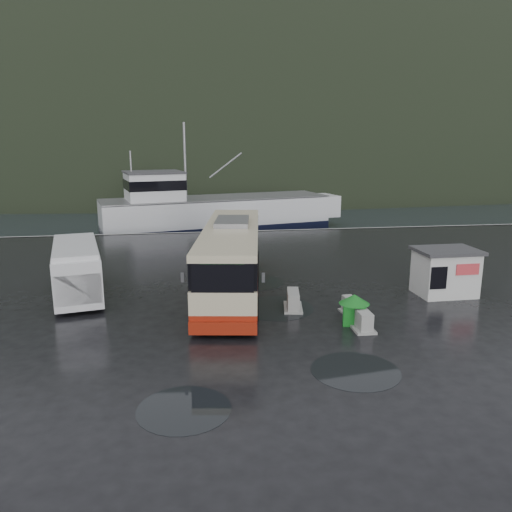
{
  "coord_description": "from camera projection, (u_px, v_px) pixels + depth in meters",
  "views": [
    {
      "loc": [
        -0.99,
        -21.5,
        7.62
      ],
      "look_at": [
        2.6,
        3.52,
        1.7
      ],
      "focal_mm": 35.0,
      "sensor_mm": 36.0,
      "label": 1
    }
  ],
  "objects": [
    {
      "name": "waste_bin_right",
      "position": [
        229.0,
        309.0,
        22.93
      ],
      "size": [
        1.0,
        1.0,
        1.31
      ],
      "primitive_type": null,
      "rotation": [
        0.0,
        0.0,
        -0.06
      ],
      "color": "#14731D",
      "rests_on": "ground"
    },
    {
      "name": "quay_edge",
      "position": [
        198.0,
        232.0,
        41.88
      ],
      "size": [
        160.0,
        0.6,
        1.5
      ],
      "primitive_type": "cube",
      "color": "#999993",
      "rests_on": "ground"
    },
    {
      "name": "harbor_water",
      "position": [
        188.0,
        170.0,
        128.62
      ],
      "size": [
        300.0,
        180.0,
        0.02
      ],
      "primitive_type": "cube",
      "color": "black",
      "rests_on": "ground"
    },
    {
      "name": "ticket_kiosk",
      "position": [
        443.0,
        294.0,
        25.15
      ],
      "size": [
        3.04,
        2.33,
        2.35
      ],
      "primitive_type": null,
      "rotation": [
        0.0,
        0.0,
        0.02
      ],
      "color": "silver",
      "rests_on": "ground"
    },
    {
      "name": "white_van",
      "position": [
        79.0,
        296.0,
        24.91
      ],
      "size": [
        3.49,
        6.73,
        2.68
      ],
      "primitive_type": null,
      "rotation": [
        0.0,
        0.0,
        0.21
      ],
      "color": "silver",
      "rests_on": "ground"
    },
    {
      "name": "waste_bin_left",
      "position": [
        353.0,
        324.0,
        21.16
      ],
      "size": [
        1.16,
        1.16,
        1.3
      ],
      "primitive_type": null,
      "rotation": [
        0.0,
        0.0,
        -0.29
      ],
      "color": "#14731D",
      "rests_on": "ground"
    },
    {
      "name": "puddles",
      "position": [
        271.0,
        324.0,
        21.07
      ],
      "size": [
        8.65,
        15.74,
        0.01
      ],
      "color": "black",
      "rests_on": "ground"
    },
    {
      "name": "coach_bus",
      "position": [
        232.0,
        291.0,
        25.65
      ],
      "size": [
        5.04,
        13.11,
        3.62
      ],
      "primitive_type": null,
      "rotation": [
        0.0,
        0.0,
        -0.15
      ],
      "color": "beige",
      "rests_on": "ground"
    },
    {
      "name": "dome_tent",
      "position": [
        218.0,
        324.0,
        21.1
      ],
      "size": [
        2.41,
        3.02,
        1.06
      ],
      "primitive_type": null,
      "rotation": [
        0.0,
        0.0,
        0.19
      ],
      "color": "#2B2E1C",
      "rests_on": "ground"
    },
    {
      "name": "jersey_barrier_c",
      "position": [
        361.0,
        328.0,
        20.66
      ],
      "size": [
        0.85,
        1.66,
        0.82
      ],
      "primitive_type": null,
      "rotation": [
        0.0,
        0.0,
        -0.02
      ],
      "color": "#999993",
      "rests_on": "ground"
    },
    {
      "name": "jersey_barrier_a",
      "position": [
        293.0,
        309.0,
        23.02
      ],
      "size": [
        1.11,
        1.78,
        0.83
      ],
      "primitive_type": null,
      "rotation": [
        0.0,
        0.0,
        -0.17
      ],
      "color": "#999993",
      "rests_on": "ground"
    },
    {
      "name": "headland",
      "position": [
        204.0,
        154.0,
        264.93
      ],
      "size": [
        780.0,
        540.0,
        570.0
      ],
      "primitive_type": "ellipsoid",
      "color": "black",
      "rests_on": "ground"
    },
    {
      "name": "fishing_trawler",
      "position": [
        217.0,
        217.0,
        50.29
      ],
      "size": [
        27.26,
        11.79,
        10.65
      ],
      "primitive_type": null,
      "rotation": [
        0.0,
        0.0,
        0.23
      ],
      "color": "silver",
      "rests_on": "ground"
    },
    {
      "name": "ground",
      "position": [
        210.0,
        312.0,
        22.6
      ],
      "size": [
        160.0,
        160.0,
        0.0
      ],
      "primitive_type": "plane",
      "color": "black",
      "rests_on": "ground"
    },
    {
      "name": "jersey_barrier_b",
      "position": [
        352.0,
        315.0,
        22.21
      ],
      "size": [
        0.87,
        1.54,
        0.74
      ],
      "primitive_type": null,
      "rotation": [
        0.0,
        0.0,
        0.09
      ],
      "color": "#999993",
      "rests_on": "ground"
    }
  ]
}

